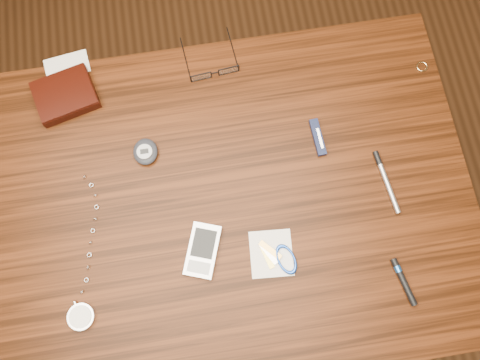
# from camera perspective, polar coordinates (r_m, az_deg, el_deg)

# --- Properties ---
(ground) EXTENTS (3.80, 3.80, 0.00)m
(ground) POSITION_cam_1_polar(r_m,az_deg,el_deg) (1.66, -1.34, -8.17)
(ground) COLOR #472814
(ground) RESTS_ON ground
(desk) EXTENTS (1.00, 0.70, 0.75)m
(desk) POSITION_cam_1_polar(r_m,az_deg,el_deg) (1.02, -2.17, -3.82)
(desk) COLOR #3A1909
(desk) RESTS_ON ground
(wallet_and_card) EXTENTS (0.14, 0.17, 0.03)m
(wallet_and_card) POSITION_cam_1_polar(r_m,az_deg,el_deg) (1.05, -20.54, 9.74)
(wallet_and_card) COLOR black
(wallet_and_card) RESTS_ON desk
(eyeglasses) EXTENTS (0.12, 0.12, 0.02)m
(eyeglasses) POSITION_cam_1_polar(r_m,az_deg,el_deg) (1.01, -3.16, 13.11)
(eyeglasses) COLOR black
(eyeglasses) RESTS_ON desk
(gold_ring) EXTENTS (0.03, 0.03, 0.00)m
(gold_ring) POSITION_cam_1_polar(r_m,az_deg,el_deg) (1.10, 21.30, 12.76)
(gold_ring) COLOR #E4B976
(gold_ring) RESTS_ON desk
(pocket_watch) EXTENTS (0.07, 0.30, 0.02)m
(pocket_watch) POSITION_cam_1_polar(r_m,az_deg,el_deg) (0.94, -18.75, -15.03)
(pocket_watch) COLOR #BCBCC0
(pocket_watch) RESTS_ON desk
(pda_phone) EXTENTS (0.09, 0.11, 0.02)m
(pda_phone) POSITION_cam_1_polar(r_m,az_deg,el_deg) (0.90, -4.58, -8.55)
(pda_phone) COLOR #AEAFB3
(pda_phone) RESTS_ON desk
(pedometer) EXTENTS (0.05, 0.06, 0.02)m
(pedometer) POSITION_cam_1_polar(r_m,az_deg,el_deg) (0.96, -11.46, 3.40)
(pedometer) COLOR #21222C
(pedometer) RESTS_ON desk
(notepad_keys) EXTENTS (0.10, 0.10, 0.01)m
(notepad_keys) POSITION_cam_1_polar(r_m,az_deg,el_deg) (0.90, 4.78, -9.28)
(notepad_keys) COLOR white
(notepad_keys) RESTS_ON desk
(pocket_knife) EXTENTS (0.02, 0.08, 0.01)m
(pocket_knife) POSITION_cam_1_polar(r_m,az_deg,el_deg) (0.97, 9.46, 5.15)
(pocket_knife) COLOR black
(pocket_knife) RESTS_ON desk
(silver_pen) EXTENTS (0.03, 0.13, 0.01)m
(silver_pen) POSITION_cam_1_polar(r_m,az_deg,el_deg) (0.97, 17.23, 0.36)
(silver_pen) COLOR #ADAEB2
(silver_pen) RESTS_ON desk
(black_blue_pen) EXTENTS (0.03, 0.09, 0.01)m
(black_blue_pen) POSITION_cam_1_polar(r_m,az_deg,el_deg) (0.95, 19.25, -11.44)
(black_blue_pen) COLOR black
(black_blue_pen) RESTS_ON desk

